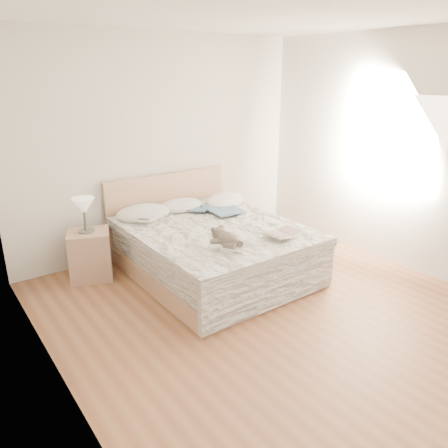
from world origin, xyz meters
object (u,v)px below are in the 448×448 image
(table_lamp, at_px, (84,208))
(childrens_book, at_px, (283,234))
(bed, at_px, (211,248))
(photo_book, at_px, (149,218))
(nightstand, at_px, (90,255))
(teddy_bear, at_px, (227,245))

(table_lamp, xyz_separation_m, childrens_book, (1.59, -1.46, -0.21))
(bed, relative_size, photo_book, 6.36)
(nightstand, relative_size, photo_book, 1.66)
(photo_book, bearing_deg, table_lamp, 173.70)
(childrens_book, height_order, teddy_bear, teddy_bear)
(table_lamp, relative_size, childrens_book, 0.96)
(bed, relative_size, nightstand, 3.83)
(table_lamp, relative_size, photo_book, 1.15)
(table_lamp, distance_m, childrens_book, 2.17)
(bed, xyz_separation_m, nightstand, (-1.19, 0.68, -0.03))
(table_lamp, height_order, photo_book, table_lamp)
(bed, xyz_separation_m, childrens_book, (0.40, -0.77, 0.32))
(photo_book, distance_m, teddy_bear, 1.26)
(table_lamp, distance_m, teddy_bear, 1.68)
(table_lamp, relative_size, teddy_bear, 1.22)
(bed, distance_m, photo_book, 0.80)
(bed, height_order, photo_book, bed)
(bed, xyz_separation_m, photo_book, (-0.52, 0.52, 0.32))
(table_lamp, height_order, teddy_bear, table_lamp)
(photo_book, bearing_deg, bed, -37.59)
(photo_book, relative_size, childrens_book, 0.83)
(table_lamp, xyz_separation_m, teddy_bear, (0.90, -1.41, -0.19))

